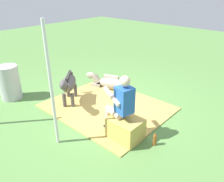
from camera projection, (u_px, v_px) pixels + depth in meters
ground_plane at (107, 106)px, 5.69m from camera, size 24.00×24.00×0.00m
hay_patch at (107, 107)px, 5.63m from camera, size 2.83×2.33×0.02m
hay_bale at (126, 129)px, 4.43m from camera, size 0.63×0.51×0.44m
person_seated at (121, 103)px, 4.33m from camera, size 0.71×0.51×1.32m
pony_standing at (68, 84)px, 5.59m from camera, size 1.03×1.09×0.90m
pony_lying at (110, 83)px, 6.55m from camera, size 1.35×0.69×0.42m
soda_bottle at (155, 139)px, 4.28m from camera, size 0.07×0.07×0.28m
water_barrel at (9, 82)px, 5.91m from camera, size 0.54×0.54×0.90m
tent_pole_left at (51, 88)px, 3.90m from camera, size 0.06×0.06×2.34m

